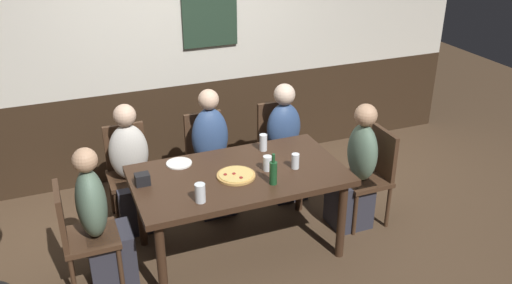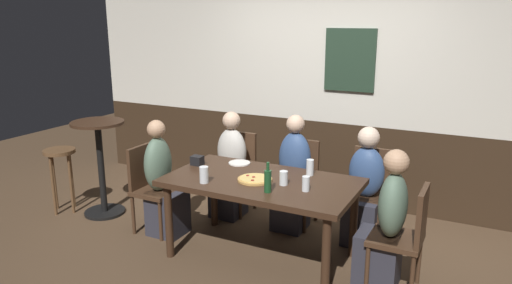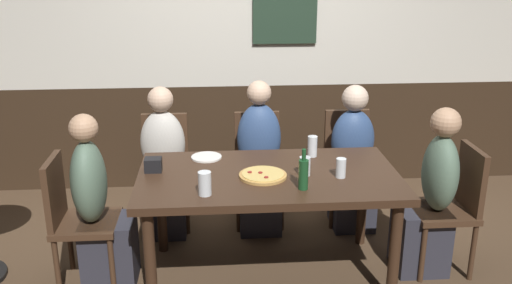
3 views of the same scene
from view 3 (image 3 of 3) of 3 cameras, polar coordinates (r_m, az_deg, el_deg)
The scene contains 21 objects.
ground_plane at distance 3.96m, azimuth 1.21°, elevation -13.23°, with size 12.00×12.00×0.00m, color #4C3826.
wall_back at distance 5.06m, azimuth -0.48°, elevation 9.74°, with size 6.40×0.13×2.60m.
dining_table at distance 3.65m, azimuth 1.28°, elevation -4.41°, with size 1.68×0.93×0.74m.
chair_left_far at distance 4.53m, azimuth -9.19°, elevation -2.17°, with size 0.40×0.40×0.88m.
chair_head_west at distance 3.82m, azimuth -18.01°, elevation -7.02°, with size 0.40×0.40×0.88m.
chair_head_east at distance 4.03m, azimuth 19.42°, elevation -5.77°, with size 0.40×0.40×0.88m.
chair_right_far at distance 4.64m, azimuth 9.33°, elevation -1.68°, with size 0.40×0.40×0.88m.
chair_mid_far at distance 4.53m, azimuth 0.18°, elevation -1.95°, with size 0.40×0.40×0.88m.
person_left_far at distance 4.39m, azimuth -9.34°, elevation -3.07°, with size 0.34×0.37×1.15m.
person_head_west at distance 3.78m, azimuth -15.60°, elevation -7.14°, with size 0.37×0.34×1.16m.
person_head_east at distance 3.97m, azimuth 17.25°, elevation -6.02°, with size 0.37×0.34×1.16m.
person_right_far at distance 4.50m, azimuth 9.79°, elevation -2.56°, with size 0.34×0.37×1.14m.
person_mid_far at distance 4.38m, azimuth 0.35°, elevation -2.67°, with size 0.34×0.37×1.18m.
pizza at distance 3.57m, azimuth 0.70°, elevation -3.39°, with size 0.30×0.30×0.03m.
beer_glass_tall at distance 3.93m, azimuth 5.75°, elevation -0.58°, with size 0.07×0.07×0.15m.
tumbler_short at distance 3.31m, azimuth -5.23°, elevation -4.37°, with size 0.08×0.08×0.14m.
pint_glass_stout at distance 3.59m, azimuth 8.62°, elevation -2.71°, with size 0.06×0.06×0.13m.
pint_glass_pale at distance 3.59m, azimuth 4.98°, elevation -2.59°, with size 0.07×0.07×0.12m.
beer_bottle_green at distance 3.37m, azimuth 4.84°, elevation -3.20°, with size 0.06×0.06×0.25m.
plate_white_large at distance 3.91m, azimuth -5.06°, elevation -1.54°, with size 0.21×0.21×0.01m, color white.
condiment_caddy at distance 3.71m, azimuth -10.40°, elevation -2.29°, with size 0.11×0.09×0.09m, color black.
Camera 3 is at (-0.34, -3.34, 2.10)m, focal length 39.37 mm.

